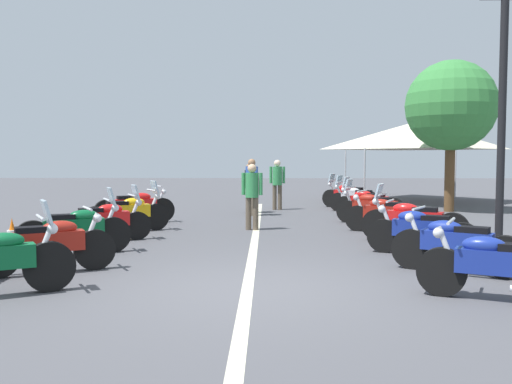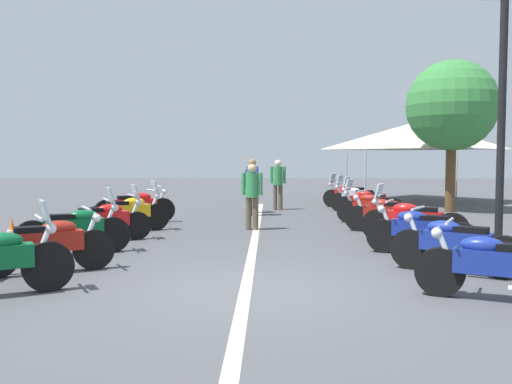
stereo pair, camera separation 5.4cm
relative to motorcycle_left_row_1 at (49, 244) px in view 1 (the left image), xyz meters
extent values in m
plane|color=#4C4C51|center=(-0.95, -3.07, -0.46)|extent=(80.00, 80.00, 0.00)
cube|color=beige|center=(3.23, -3.07, -0.45)|extent=(19.04, 0.16, 0.01)
cylinder|color=black|center=(-1.12, -0.44, -0.12)|extent=(0.45, 0.65, 0.67)
ellipsoid|color=#0C592D|center=(-1.39, 0.04, 0.26)|extent=(0.48, 0.58, 0.22)
cylinder|color=silver|center=(-1.15, -0.39, 0.18)|extent=(0.20, 0.29, 0.58)
cylinder|color=silver|center=(-1.17, -0.36, 0.54)|extent=(0.56, 0.34, 0.04)
sphere|color=silver|center=(-1.09, -0.49, 0.38)|extent=(0.14, 0.14, 0.14)
cube|color=silver|center=(-1.13, -0.43, 0.61)|extent=(0.37, 0.28, 0.32)
cylinder|color=black|center=(0.33, -0.60, -0.14)|extent=(0.43, 0.63, 0.64)
cube|color=maroon|center=(-0.01, 0.02, 0.04)|extent=(0.76, 1.07, 0.30)
ellipsoid|color=maroon|center=(0.08, -0.14, 0.24)|extent=(0.48, 0.58, 0.22)
cube|color=black|center=(-0.12, 0.21, 0.22)|extent=(0.46, 0.55, 0.12)
cylinder|color=silver|center=(0.30, -0.55, 0.16)|extent=(0.20, 0.29, 0.58)
cylinder|color=silver|center=(0.28, -0.51, 0.52)|extent=(0.56, 0.33, 0.04)
sphere|color=silver|center=(0.35, -0.64, 0.36)|extent=(0.14, 0.14, 0.14)
cylinder|color=silver|center=(-0.06, 0.47, -0.23)|extent=(0.34, 0.52, 0.08)
cylinder|color=black|center=(1.95, -0.44, -0.13)|extent=(0.41, 0.66, 0.66)
cylinder|color=black|center=(1.35, 0.83, -0.13)|extent=(0.41, 0.66, 0.66)
cube|color=#0C592D|center=(1.65, 0.20, 0.05)|extent=(0.71, 1.08, 0.30)
ellipsoid|color=#0C592D|center=(1.73, 0.03, 0.25)|extent=(0.46, 0.58, 0.22)
cube|color=black|center=(1.55, 0.39, 0.23)|extent=(0.44, 0.55, 0.12)
cylinder|color=silver|center=(1.93, -0.38, 0.17)|extent=(0.19, 0.29, 0.58)
cylinder|color=silver|center=(1.91, -0.34, 0.53)|extent=(0.58, 0.30, 0.04)
sphere|color=silver|center=(1.97, -0.48, 0.37)|extent=(0.14, 0.14, 0.14)
cylinder|color=silver|center=(1.63, 0.65, -0.22)|extent=(0.31, 0.53, 0.08)
cube|color=silver|center=(1.94, -0.42, 0.60)|extent=(0.38, 0.26, 0.32)
cylinder|color=black|center=(3.54, -0.51, -0.15)|extent=(0.40, 0.61, 0.61)
cylinder|color=black|center=(2.87, 0.81, -0.15)|extent=(0.40, 0.61, 0.61)
cube|color=red|center=(3.21, 0.15, 0.03)|extent=(0.76, 1.13, 0.30)
ellipsoid|color=red|center=(3.29, -0.01, 0.23)|extent=(0.47, 0.58, 0.22)
cube|color=black|center=(3.11, 0.35, 0.21)|extent=(0.45, 0.55, 0.12)
cylinder|color=silver|center=(3.52, -0.46, 0.15)|extent=(0.19, 0.29, 0.58)
cylinder|color=silver|center=(3.50, -0.42, 0.51)|extent=(0.57, 0.32, 0.04)
sphere|color=silver|center=(3.57, -0.56, 0.35)|extent=(0.14, 0.14, 0.14)
cylinder|color=silver|center=(3.16, 0.63, -0.24)|extent=(0.32, 0.53, 0.08)
cube|color=silver|center=(3.54, -0.49, 0.58)|extent=(0.38, 0.27, 0.32)
cylinder|color=black|center=(5.11, -0.61, -0.13)|extent=(0.45, 0.63, 0.65)
cylinder|color=black|center=(4.38, 0.64, -0.13)|extent=(0.45, 0.63, 0.65)
cube|color=#EAB214|center=(4.75, 0.01, 0.05)|extent=(0.80, 1.09, 0.30)
ellipsoid|color=#EAB214|center=(4.84, -0.14, 0.25)|extent=(0.49, 0.58, 0.22)
cube|color=black|center=(4.64, 0.20, 0.23)|extent=(0.47, 0.55, 0.12)
cylinder|color=silver|center=(5.08, -0.55, 0.17)|extent=(0.21, 0.29, 0.58)
cylinder|color=silver|center=(5.06, -0.52, 0.53)|extent=(0.55, 0.35, 0.04)
sphere|color=silver|center=(5.14, -0.65, 0.37)|extent=(0.14, 0.14, 0.14)
cylinder|color=silver|center=(4.68, 0.48, -0.23)|extent=(0.35, 0.51, 0.08)
cube|color=silver|center=(5.10, -0.59, 0.60)|extent=(0.37, 0.29, 0.32)
cylinder|color=black|center=(6.80, -0.45, -0.12)|extent=(0.42, 0.66, 0.67)
cylinder|color=black|center=(6.13, 0.91, -0.12)|extent=(0.42, 0.66, 0.67)
cube|color=red|center=(6.46, 0.23, 0.06)|extent=(0.76, 1.16, 0.30)
ellipsoid|color=red|center=(6.54, 0.07, 0.26)|extent=(0.46, 0.58, 0.22)
cube|color=black|center=(6.36, 0.43, 0.24)|extent=(0.45, 0.55, 0.12)
cylinder|color=silver|center=(6.77, -0.40, 0.18)|extent=(0.19, 0.29, 0.58)
cylinder|color=silver|center=(6.75, -0.36, 0.54)|extent=(0.57, 0.31, 0.04)
sphere|color=silver|center=(6.82, -0.50, 0.38)|extent=(0.14, 0.14, 0.14)
cylinder|color=silver|center=(6.42, 0.72, -0.22)|extent=(0.32, 0.53, 0.08)
cylinder|color=black|center=(-1.25, -5.58, -0.14)|extent=(0.39, 0.63, 0.63)
cube|color=navy|center=(-1.53, -6.20, 0.04)|extent=(0.69, 1.05, 0.30)
ellipsoid|color=navy|center=(-1.45, -6.03, 0.24)|extent=(0.45, 0.58, 0.22)
cylinder|color=silver|center=(-1.27, -5.64, 0.16)|extent=(0.19, 0.29, 0.58)
cylinder|color=silver|center=(-1.29, -5.68, 0.52)|extent=(0.58, 0.30, 0.04)
sphere|color=silver|center=(-1.22, -5.54, 0.36)|extent=(0.14, 0.14, 0.14)
cylinder|color=black|center=(0.50, -5.65, -0.14)|extent=(0.45, 0.62, 0.64)
cylinder|color=black|center=(-0.22, -6.83, -0.14)|extent=(0.45, 0.62, 0.64)
cube|color=navy|center=(0.14, -6.24, 0.04)|extent=(0.79, 1.04, 0.30)
ellipsoid|color=navy|center=(0.23, -6.09, 0.24)|extent=(0.49, 0.58, 0.22)
cube|color=black|center=(0.02, -6.43, 0.22)|extent=(0.47, 0.55, 0.12)
cylinder|color=silver|center=(0.47, -5.71, 0.16)|extent=(0.21, 0.28, 0.58)
cylinder|color=silver|center=(0.45, -5.74, 0.52)|extent=(0.55, 0.36, 0.04)
sphere|color=silver|center=(0.52, -5.61, 0.36)|extent=(0.14, 0.14, 0.14)
cylinder|color=silver|center=(-0.23, -6.50, -0.23)|extent=(0.36, 0.51, 0.08)
cylinder|color=black|center=(2.02, -5.53, -0.14)|extent=(0.38, 0.63, 0.63)
cylinder|color=black|center=(1.48, -6.80, -0.14)|extent=(0.38, 0.63, 0.63)
cube|color=navy|center=(1.75, -6.17, 0.04)|extent=(0.67, 1.08, 0.30)
ellipsoid|color=navy|center=(1.82, -6.00, 0.24)|extent=(0.44, 0.58, 0.22)
cube|color=black|center=(1.67, -6.37, 0.22)|extent=(0.43, 0.54, 0.12)
cylinder|color=silver|center=(2.00, -5.59, 0.16)|extent=(0.18, 0.29, 0.58)
cylinder|color=silver|center=(1.98, -5.62, 0.52)|extent=(0.59, 0.28, 0.04)
sphere|color=silver|center=(2.04, -5.49, 0.36)|extent=(0.14, 0.14, 0.14)
cylinder|color=silver|center=(1.42, -6.48, -0.24)|extent=(0.29, 0.54, 0.08)
cylinder|color=black|center=(3.52, -5.71, -0.12)|extent=(0.42, 0.66, 0.67)
cylinder|color=black|center=(2.84, -7.07, -0.12)|extent=(0.42, 0.66, 0.67)
cube|color=red|center=(3.18, -6.39, 0.06)|extent=(0.77, 1.16, 0.30)
ellipsoid|color=red|center=(3.26, -6.23, 0.26)|extent=(0.46, 0.58, 0.22)
cube|color=black|center=(3.08, -6.59, 0.24)|extent=(0.45, 0.55, 0.12)
cylinder|color=silver|center=(3.50, -5.76, 0.18)|extent=(0.19, 0.29, 0.58)
cylinder|color=silver|center=(3.48, -5.80, 0.54)|extent=(0.57, 0.31, 0.04)
sphere|color=silver|center=(3.54, -5.66, 0.38)|extent=(0.14, 0.14, 0.14)
cylinder|color=silver|center=(2.82, -6.72, -0.22)|extent=(0.32, 0.53, 0.08)
cube|color=silver|center=(3.51, -5.72, 0.61)|extent=(0.38, 0.27, 0.32)
cylinder|color=black|center=(5.06, -5.53, -0.15)|extent=(0.42, 0.61, 0.62)
cylinder|color=black|center=(4.36, -6.82, -0.15)|extent=(0.42, 0.61, 0.62)
cube|color=maroon|center=(4.71, -6.18, 0.03)|extent=(0.78, 1.11, 0.30)
ellipsoid|color=maroon|center=(4.80, -6.02, 0.23)|extent=(0.48, 0.58, 0.22)
cube|color=black|center=(4.60, -6.37, 0.21)|extent=(0.46, 0.55, 0.12)
cylinder|color=silver|center=(5.03, -5.59, 0.15)|extent=(0.20, 0.29, 0.58)
cylinder|color=silver|center=(5.01, -5.62, 0.51)|extent=(0.56, 0.33, 0.04)
sphere|color=silver|center=(5.09, -5.49, 0.35)|extent=(0.14, 0.14, 0.14)
cylinder|color=silver|center=(4.34, -6.47, -0.24)|extent=(0.33, 0.52, 0.08)
cylinder|color=black|center=(6.81, -5.54, -0.15)|extent=(0.43, 0.60, 0.61)
cylinder|color=black|center=(6.02, -6.87, -0.15)|extent=(0.43, 0.60, 0.61)
cube|color=maroon|center=(6.42, -6.21, 0.03)|extent=(0.84, 1.15, 0.30)
ellipsoid|color=maroon|center=(6.51, -6.05, 0.23)|extent=(0.49, 0.58, 0.22)
cube|color=black|center=(6.31, -6.40, 0.21)|extent=(0.47, 0.55, 0.12)
cylinder|color=silver|center=(6.78, -5.59, 0.15)|extent=(0.21, 0.29, 0.58)
cylinder|color=silver|center=(6.76, -5.63, 0.51)|extent=(0.55, 0.35, 0.04)
sphere|color=silver|center=(6.84, -5.50, 0.35)|extent=(0.14, 0.14, 0.14)
cylinder|color=silver|center=(6.03, -6.51, -0.24)|extent=(0.35, 0.51, 0.08)
cube|color=silver|center=(6.80, -5.56, 0.58)|extent=(0.37, 0.29, 0.32)
cylinder|color=black|center=(8.42, -5.69, -0.15)|extent=(0.41, 0.61, 0.61)
cylinder|color=black|center=(7.73, -7.00, -0.15)|extent=(0.41, 0.61, 0.61)
cube|color=red|center=(8.08, -6.35, 0.03)|extent=(0.77, 1.13, 0.30)
ellipsoid|color=red|center=(8.16, -6.19, 0.23)|extent=(0.47, 0.58, 0.22)
cube|color=black|center=(7.97, -6.54, 0.21)|extent=(0.45, 0.55, 0.12)
cylinder|color=silver|center=(8.39, -5.74, 0.15)|extent=(0.20, 0.29, 0.58)
cylinder|color=silver|center=(8.38, -5.78, 0.51)|extent=(0.57, 0.33, 0.04)
sphere|color=silver|center=(8.45, -5.65, 0.35)|extent=(0.14, 0.14, 0.14)
cylinder|color=silver|center=(7.71, -6.65, -0.24)|extent=(0.33, 0.52, 0.08)
cube|color=silver|center=(8.41, -5.71, 0.58)|extent=(0.38, 0.28, 0.32)
cylinder|color=black|center=(10.07, -5.70, -0.15)|extent=(0.45, 0.59, 0.61)
cylinder|color=black|center=(9.33, -6.85, -0.15)|extent=(0.45, 0.59, 0.61)
cube|color=silver|center=(9.70, -6.27, 0.03)|extent=(0.79, 1.03, 0.30)
ellipsoid|color=silver|center=(9.79, -6.12, 0.23)|extent=(0.50, 0.58, 0.22)
cube|color=black|center=(9.58, -6.46, 0.21)|extent=(0.48, 0.54, 0.12)
cylinder|color=silver|center=(10.03, -5.75, 0.15)|extent=(0.21, 0.28, 0.58)
cylinder|color=silver|center=(10.01, -5.78, 0.51)|extent=(0.54, 0.37, 0.04)
sphere|color=silver|center=(10.09, -5.66, 0.35)|extent=(0.14, 0.14, 0.14)
cylinder|color=silver|center=(9.33, -6.52, -0.24)|extent=(0.36, 0.51, 0.08)
cube|color=silver|center=(10.05, -5.71, 0.58)|extent=(0.37, 0.30, 0.32)
cylinder|color=black|center=(11.52, -5.62, -0.14)|extent=(0.46, 0.61, 0.63)
cylinder|color=black|center=(10.74, -6.84, -0.14)|extent=(0.46, 0.61, 0.63)
cube|color=red|center=(11.13, -6.23, 0.04)|extent=(0.83, 1.07, 0.30)
ellipsoid|color=red|center=(11.23, -6.08, 0.24)|extent=(0.50, 0.58, 0.22)
cube|color=black|center=(11.01, -6.42, 0.22)|extent=(0.48, 0.54, 0.12)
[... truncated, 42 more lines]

